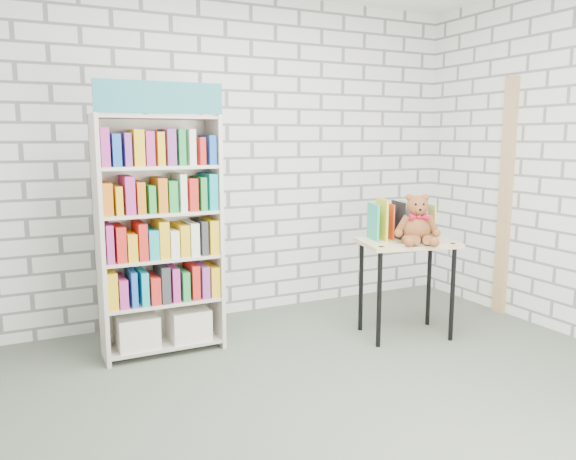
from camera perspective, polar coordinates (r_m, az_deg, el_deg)
name	(u,v)px	position (r m, az deg, el deg)	size (l,w,h in m)	color
ground	(347,405)	(3.52, 6.03, -17.31)	(4.50, 4.50, 0.00)	#4F5749
room_shell	(353,99)	(3.15, 6.60, 13.07)	(4.52, 4.02, 2.81)	silver
bookshelf	(160,234)	(4.17, -12.91, -0.36)	(0.87, 0.34, 1.95)	beige
display_table	(407,254)	(4.54, 11.97, -2.43)	(0.81, 0.65, 0.78)	#D0B77C
table_books	(402,220)	(4.60, 11.46, 1.01)	(0.54, 0.33, 0.30)	teal
teddy_bear	(417,224)	(4.41, 13.02, 0.63)	(0.36, 0.34, 0.38)	brown
door_trim	(505,198)	(5.35, 21.21, 3.06)	(0.05, 0.12, 2.10)	tan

